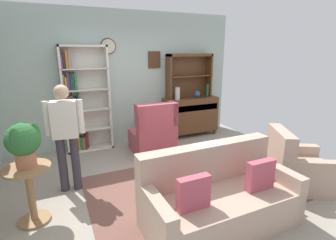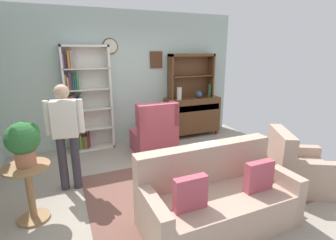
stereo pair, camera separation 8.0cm
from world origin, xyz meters
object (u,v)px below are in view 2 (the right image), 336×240
Objects in this scene: vase_round at (199,94)px; wingback_chair at (155,135)px; couch_floral at (216,199)px; potted_plant_large at (23,140)px; armchair_floral at (296,169)px; coffee_table at (187,170)px; sideboard at (192,115)px; bottle_wine at (209,91)px; vase_tall at (179,93)px; plant_stand at (29,187)px; book_stack at (193,162)px; sideboard_hutch at (191,70)px; person_reading at (66,131)px; bookshelf at (84,101)px.

vase_round is 0.16× the size of wingback_chair.
potted_plant_large is (-2.00, 0.95, 0.71)m from couch_floral.
coffee_table is at bearing 161.46° from armchair_floral.
potted_plant_large reaches higher than sideboard.
wingback_chair is at bearing -159.40° from bottle_wine.
couch_floral is at bearing -116.04° from vase_round.
wingback_chair is (-1.61, -0.60, -0.69)m from bottle_wine.
bottle_wine is (0.39, -0.09, 0.57)m from sideboard.
plant_stand is at bearing -145.97° from vase_tall.
wingback_chair is at bearing 90.91° from book_stack.
vase_tall is 1.64× the size of vase_round.
sideboard_hutch is 6.47× the size of vase_round.
wingback_chair is (-1.35, -0.63, -0.62)m from vase_round.
couch_floral reaches higher than book_stack.
vase_tall is (-0.39, -0.19, -0.50)m from sideboard_hutch.
potted_plant_large reaches higher than couch_floral.
armchair_floral is (1.55, 0.21, -0.02)m from couch_floral.
plant_stand is 0.46× the size of person_reading.
bottle_wine is 2.72m from book_stack.
sideboard_hutch reaches higher than person_reading.
armchair_floral is 2.54m from wingback_chair.
book_stack is at bearing -4.67° from plant_stand.
sideboard_hutch is 0.71× the size of person_reading.
sideboard_hutch is 2.94m from coffee_table.
potted_plant_large is at bearing 168.33° from armchair_floral.
plant_stand is (-3.30, -2.15, -1.12)m from sideboard_hutch.
person_reading is at bearing 157.16° from armchair_floral.
bottle_wine is at bearing 51.95° from coffee_table.
plant_stand is 3.79× the size of book_stack.
coffee_table is 4.24× the size of book_stack.
bookshelf is 2.01× the size of armchair_floral.
couch_floral is 1.73× the size of armchair_floral.
plant_stand is at bearing -112.46° from bookshelf.
couch_floral reaches higher than armchair_floral.
bookshelf is 4.07× the size of potted_plant_large.
bookshelf is 1.60m from person_reading.
couch_floral is at bearing -25.32° from potted_plant_large.
sideboard_hutch is at bearing 62.90° from book_stack.
wingback_chair is 0.67× the size of person_reading.
plant_stand is at bearing -128.59° from person_reading.
sideboard reaches higher than armchair_floral.
vase_round reaches higher than book_stack.
bookshelf is at bearing 67.54° from plant_stand.
potted_plant_large is at bearing -147.06° from sideboard_hutch.
wingback_chair is at bearing 125.53° from armchair_floral.
armchair_floral is 1.56m from book_stack.
coffee_table is at bearing -168.95° from book_stack.
sideboard is 1.40m from wingback_chair.
coffee_table is (-0.08, -1.55, -0.03)m from wingback_chair.
vase_round is (2.55, -0.15, -0.00)m from bookshelf.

